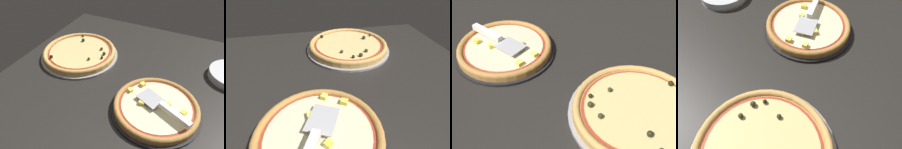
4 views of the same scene
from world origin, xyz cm
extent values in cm
cube|color=black|center=(0.00, 0.00, -1.80)|extent=(147.39, 119.89, 3.60)
cylinder|color=black|center=(3.52, -16.90, 0.50)|extent=(36.58, 36.58, 1.00)
cylinder|color=#B77F3D|center=(3.52, -16.90, 1.92)|extent=(34.38, 34.38, 1.83)
torus|color=#B77F3D|center=(3.52, -16.90, 2.83)|extent=(34.38, 34.38, 2.22)
cylinder|color=#A33823|center=(3.52, -16.90, 2.91)|extent=(29.89, 29.89, 0.15)
cylinder|color=beige|center=(3.52, -16.90, 3.03)|extent=(28.20, 28.20, 0.40)
cube|color=#F9E05B|center=(6.70, -4.46, 3.95)|extent=(2.65, 2.71, 1.43)
cube|color=yellow|center=(5.46, -21.10, 3.95)|extent=(2.58, 2.57, 1.43)
cube|color=#F4D64C|center=(12.46, -7.98, 3.95)|extent=(2.85, 2.77, 1.43)
cube|color=#F9E05B|center=(1.82, -11.34, 3.95)|extent=(2.04, 2.41, 1.43)
cube|color=yellow|center=(3.78, -27.46, 3.95)|extent=(2.72, 2.81, 1.43)
sphere|color=black|center=(22.60, 17.79, 4.12)|extent=(1.37, 1.37, 1.37)
sphere|color=#282D19|center=(26.21, 18.31, 4.32)|extent=(1.77, 1.77, 1.77)
sphere|color=#282D19|center=(18.70, 23.21, 4.16)|extent=(1.45, 1.45, 1.45)
sphere|color=#282D19|center=(29.86, 21.79, 4.22)|extent=(1.58, 1.58, 1.58)
cube|color=#B7B7BC|center=(4.94, -13.99, 4.78)|extent=(10.98, 11.94, 0.24)
cube|color=white|center=(-0.16, -24.73, 5.66)|extent=(8.07, 13.74, 2.00)
camera|label=1|loc=(-57.95, -27.17, 67.71)|focal=35.00mm
camera|label=2|loc=(2.77, -45.26, 42.05)|focal=28.00mm
camera|label=3|loc=(88.17, 24.22, 71.37)|focal=50.00mm
camera|label=4|loc=(18.58, 50.98, 62.92)|focal=35.00mm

